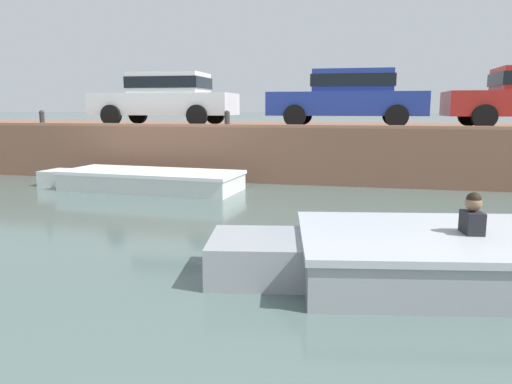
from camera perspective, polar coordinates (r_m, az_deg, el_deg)
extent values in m
plane|color=#4C605B|center=(7.07, 6.17, -6.89)|extent=(400.00, 400.00, 0.00)
cube|color=brown|center=(15.90, 10.11, 4.93)|extent=(60.00, 6.00, 1.49)
cube|color=#9F6C52|center=(12.98, 9.56, 7.38)|extent=(60.00, 0.24, 0.08)
cube|color=white|center=(12.55, -11.87, 1.14)|extent=(4.46, 1.92, 0.39)
cube|color=white|center=(14.00, -21.29, 1.55)|extent=(0.93, 0.94, 0.39)
cube|color=white|center=(12.52, -11.91, 2.21)|extent=(4.53, 1.98, 0.08)
cube|color=brown|center=(12.37, -10.57, 1.70)|extent=(0.35, 1.45, 0.06)
cube|color=#93999E|center=(6.03, 0.06, -7.39)|extent=(1.30, 1.38, 0.48)
cube|color=black|center=(6.32, 23.41, -4.01)|extent=(0.25, 0.35, 0.44)
sphere|color=brown|center=(6.26, 23.60, -1.16)|extent=(0.19, 0.19, 0.19)
sphere|color=black|center=(6.25, 23.63, -0.80)|extent=(0.17, 0.17, 0.17)
cube|color=white|center=(15.57, -10.37, 9.84)|extent=(4.27, 1.91, 0.64)
cube|color=white|center=(15.53, -9.84, 12.15)|extent=(2.15, 1.64, 0.60)
cube|color=black|center=(15.53, -9.84, 12.15)|extent=(2.24, 1.68, 0.33)
cylinder|color=black|center=(15.28, -16.23, 8.43)|extent=(0.60, 0.20, 0.60)
cylinder|color=black|center=(16.93, -13.34, 8.63)|extent=(0.60, 0.20, 0.60)
cylinder|color=black|center=(14.27, -6.75, 8.68)|extent=(0.60, 0.20, 0.60)
cylinder|color=black|center=(16.02, -4.70, 8.81)|extent=(0.60, 0.20, 0.60)
cube|color=#233893|center=(14.34, 10.26, 9.88)|extent=(4.31, 1.75, 0.64)
cube|color=#233893|center=(14.36, 11.03, 12.33)|extent=(2.17, 1.51, 0.60)
cube|color=black|center=(14.36, 11.03, 12.33)|extent=(2.25, 1.54, 0.33)
cylinder|color=black|center=(13.60, 4.45, 8.68)|extent=(0.60, 0.19, 0.60)
cylinder|color=black|center=(15.29, 5.29, 8.77)|extent=(0.60, 0.19, 0.60)
cylinder|color=black|center=(13.51, 15.80, 8.34)|extent=(0.60, 0.19, 0.60)
cylinder|color=black|center=(15.22, 15.37, 8.46)|extent=(0.60, 0.19, 0.60)
cylinder|color=black|center=(13.66, 24.67, 7.84)|extent=(0.60, 0.19, 0.60)
cylinder|color=black|center=(15.46, 23.17, 8.05)|extent=(0.60, 0.19, 0.60)
cylinder|color=#2D2B28|center=(16.15, -23.25, 7.63)|extent=(0.14, 0.14, 0.35)
sphere|color=#2D2B28|center=(16.15, -23.30, 8.32)|extent=(0.15, 0.15, 0.15)
cylinder|color=#2D2B28|center=(13.62, -3.32, 8.16)|extent=(0.14, 0.14, 0.35)
sphere|color=#2D2B28|center=(13.62, -3.32, 8.98)|extent=(0.15, 0.15, 0.15)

